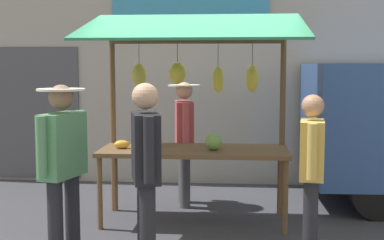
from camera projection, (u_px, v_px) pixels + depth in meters
ground_plane at (194, 221)px, 6.33m from camera, size 40.00×40.00×0.00m
street_backdrop at (201, 76)px, 8.34m from camera, size 9.00×0.30×3.40m
market_stall at (194, 93)px, 6.20m from camera, size 2.50×1.46×2.50m
vendor_with_sunhat at (184, 133)px, 6.99m from camera, size 0.42×0.69×1.64m
shopper_in_grey_tee at (63, 159)px, 4.86m from camera, size 0.44×0.69×1.68m
shopper_with_shopping_bag at (311, 165)px, 5.07m from camera, size 0.28×0.68×1.58m
shopper_with_ponytail at (146, 164)px, 4.65m from camera, size 0.34×0.70×1.71m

